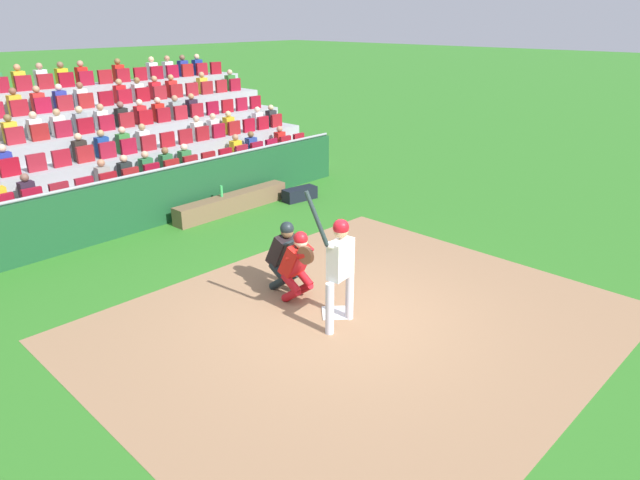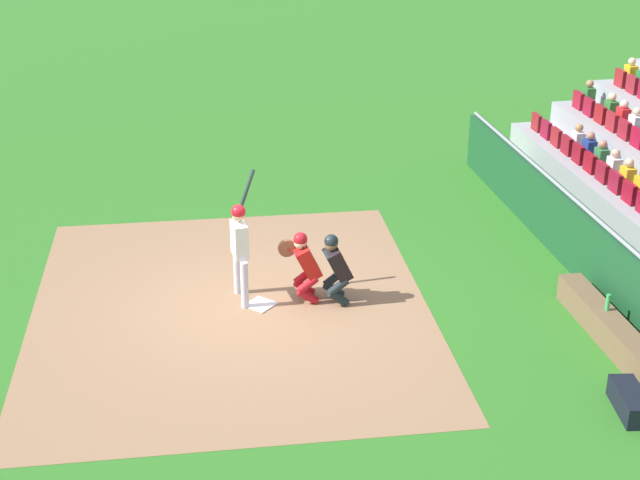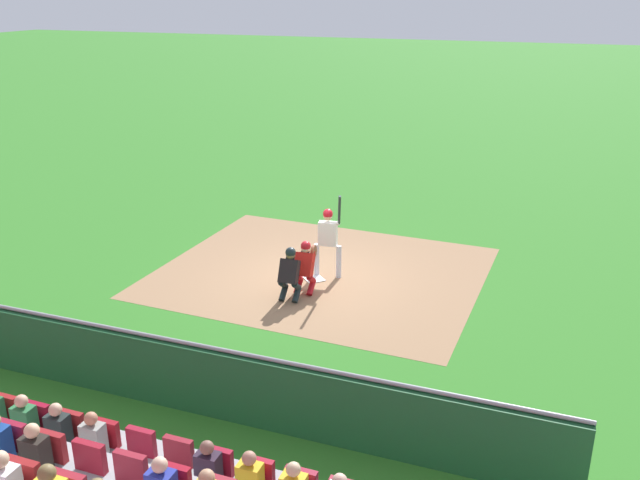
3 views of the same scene
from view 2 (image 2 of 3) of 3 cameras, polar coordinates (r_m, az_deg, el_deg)
ground_plane at (r=15.93m, az=-3.66°, el=-3.99°), size 160.00×160.00×0.00m
infield_dirt_patch at (r=15.89m, az=-5.46°, el=-4.11°), size 8.09×6.90×0.01m
home_plate_marker at (r=15.92m, az=-3.66°, el=-3.94°), size 0.62×0.62×0.02m
batter_at_plate at (r=15.66m, az=-4.92°, el=-0.09°), size 0.79×0.49×2.22m
catcher_crouching at (r=15.77m, az=-0.98°, el=-1.35°), size 0.47×0.72×1.28m
home_plate_umpire at (r=15.69m, az=0.96°, el=-1.55°), size 0.48×0.49×1.28m
dugout_wall at (r=17.18m, az=15.94°, el=-0.44°), size 12.55×0.24×1.30m
dugout_bench at (r=15.37m, az=17.31°, el=-5.33°), size 3.24×0.40×0.44m
water_bottle_on_bench at (r=15.44m, az=17.14°, el=-3.65°), size 0.07×0.07×0.28m
equipment_duffel_bag at (r=13.81m, az=18.37°, el=-9.33°), size 0.96×0.49×0.33m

